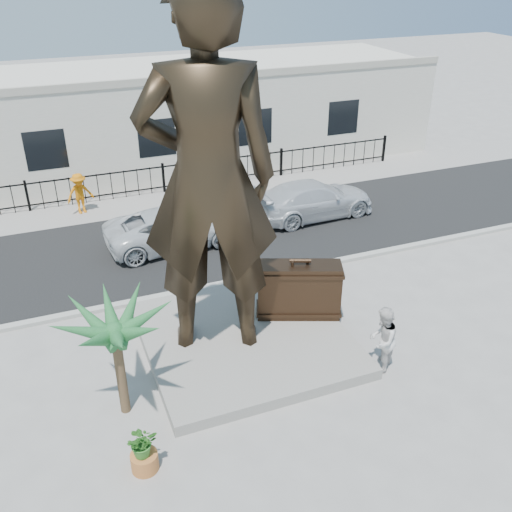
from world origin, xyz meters
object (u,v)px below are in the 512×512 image
Objects in this scene: statue at (208,180)px; tourist at (382,340)px; suitcase at (299,290)px; car_white at (174,227)px.

tourist is at bearing 161.79° from statue.
suitcase is at bearing -111.47° from tourist.
tourist is 0.37× the size of car_white.
car_white is (0.51, 6.14, -4.03)m from statue.
tourist reaches higher than car_white.
tourist is (3.55, -2.38, -3.82)m from statue.
statue is at bearing 172.07° from car_white.
suitcase is 0.47× the size of car_white.
suitcase is 6.31m from car_white.
car_white is at bearing 130.07° from suitcase.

